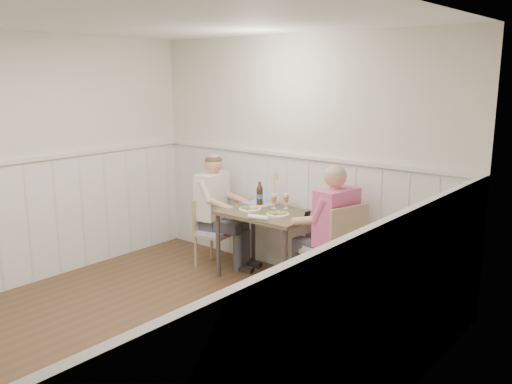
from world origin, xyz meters
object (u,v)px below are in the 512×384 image
(dining_table, at_px, (268,220))
(chair_right, at_px, (337,249))
(man_in_pink, at_px, (332,243))
(grass_vase, at_px, (274,189))
(diner_cream, at_px, (215,218))
(chair_left, at_px, (211,229))
(beer_bottle, at_px, (260,195))

(dining_table, relative_size, chair_right, 1.01)
(man_in_pink, relative_size, grass_vase, 3.36)
(grass_vase, bearing_deg, diner_cream, -158.61)
(chair_left, bearing_deg, beer_bottle, 26.10)
(dining_table, relative_size, diner_cream, 0.76)
(chair_left, xyz_separation_m, man_in_pink, (1.60, 0.04, 0.15))
(diner_cream, height_order, beer_bottle, diner_cream)
(beer_bottle, bearing_deg, chair_right, -11.81)
(man_in_pink, bearing_deg, grass_vase, 162.71)
(chair_right, distance_m, beer_bottle, 1.23)
(chair_left, height_order, beer_bottle, beer_bottle)
(chair_left, relative_size, man_in_pink, 0.58)
(diner_cream, xyz_separation_m, grass_vase, (0.66, 0.26, 0.38))
(dining_table, height_order, beer_bottle, beer_bottle)
(chair_right, distance_m, diner_cream, 1.67)
(dining_table, height_order, man_in_pink, man_in_pink)
(dining_table, relative_size, grass_vase, 2.45)
(man_in_pink, xyz_separation_m, diner_cream, (-1.60, 0.04, -0.02))
(chair_left, relative_size, diner_cream, 0.60)
(chair_right, bearing_deg, dining_table, 176.20)
(dining_table, distance_m, man_in_pink, 0.83)
(grass_vase, bearing_deg, chair_left, -153.18)
(dining_table, xyz_separation_m, chair_left, (-0.78, -0.07, -0.22))
(dining_table, bearing_deg, diner_cream, 179.80)
(beer_bottle, relative_size, grass_vase, 0.64)
(dining_table, bearing_deg, chair_right, -3.80)
(dining_table, xyz_separation_m, man_in_pink, (0.82, -0.03, -0.08))
(dining_table, relative_size, beer_bottle, 3.82)
(chair_left, bearing_deg, diner_cream, 91.67)
(dining_table, bearing_deg, grass_vase, 115.07)
(chair_right, distance_m, chair_left, 1.68)
(man_in_pink, bearing_deg, diner_cream, 178.69)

